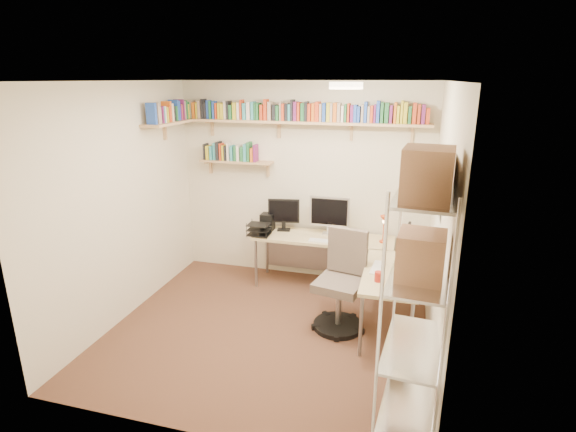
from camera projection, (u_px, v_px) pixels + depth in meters
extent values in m
plane|color=#472F1E|center=(268.00, 330.00, 4.69)|extent=(3.20, 3.20, 0.00)
cube|color=beige|center=(302.00, 183.00, 5.71)|extent=(3.20, 0.04, 2.50)
cube|color=beige|center=(122.00, 204.00, 4.73)|extent=(0.04, 3.00, 2.50)
cube|color=beige|center=(440.00, 230.00, 3.92)|extent=(0.04, 3.00, 2.50)
cube|color=beige|center=(195.00, 281.00, 2.94)|extent=(3.20, 0.04, 2.50)
cube|color=silver|center=(264.00, 81.00, 3.96)|extent=(3.20, 3.00, 0.04)
cube|color=white|center=(439.00, 183.00, 4.34)|extent=(0.01, 0.30, 0.42)
cube|color=white|center=(441.00, 198.00, 3.99)|extent=(0.01, 0.28, 0.38)
cylinder|color=#FFEAC6|center=(346.00, 86.00, 3.98)|extent=(0.30, 0.30, 0.06)
cube|color=tan|center=(301.00, 122.00, 5.36)|extent=(3.05, 0.25, 0.03)
cube|color=tan|center=(172.00, 122.00, 5.34)|extent=(0.25, 1.00, 0.03)
cube|color=tan|center=(236.00, 161.00, 5.75)|extent=(0.95, 0.20, 0.02)
cube|color=tan|center=(211.00, 125.00, 5.75)|extent=(0.03, 0.20, 0.20)
cube|color=tan|center=(278.00, 127.00, 5.52)|extent=(0.03, 0.20, 0.20)
cube|color=tan|center=(351.00, 129.00, 5.29)|extent=(0.03, 0.20, 0.20)
cube|color=tan|center=(412.00, 131.00, 5.12)|extent=(0.03, 0.20, 0.20)
cube|color=gray|center=(189.00, 111.00, 5.70)|extent=(0.04, 0.13, 0.17)
cube|color=gray|center=(192.00, 109.00, 5.69)|extent=(0.03, 0.12, 0.22)
cube|color=orange|center=(195.00, 110.00, 5.68)|extent=(0.03, 0.13, 0.20)
cube|color=gold|center=(198.00, 110.00, 5.67)|extent=(0.02, 0.13, 0.20)
cube|color=gray|center=(201.00, 109.00, 5.66)|extent=(0.04, 0.13, 0.22)
cube|color=black|center=(204.00, 109.00, 5.64)|extent=(0.03, 0.13, 0.24)
cube|color=black|center=(206.00, 110.00, 5.64)|extent=(0.03, 0.11, 0.20)
cube|color=#2249B3|center=(209.00, 109.00, 5.63)|extent=(0.03, 0.11, 0.23)
cube|color=#216435|center=(212.00, 110.00, 5.62)|extent=(0.02, 0.15, 0.22)
cube|color=#2249B3|center=(215.00, 110.00, 5.61)|extent=(0.02, 0.12, 0.22)
cube|color=#C03919|center=(217.00, 111.00, 5.60)|extent=(0.02, 0.12, 0.19)
cube|color=gold|center=(220.00, 111.00, 5.59)|extent=(0.03, 0.12, 0.20)
cube|color=gold|center=(223.00, 111.00, 5.58)|extent=(0.04, 0.13, 0.19)
cube|color=beige|center=(226.00, 110.00, 5.57)|extent=(0.03, 0.11, 0.22)
cube|color=black|center=(229.00, 110.00, 5.56)|extent=(0.03, 0.14, 0.22)
cube|color=#216435|center=(232.00, 112.00, 5.56)|extent=(0.04, 0.15, 0.17)
cube|color=gold|center=(236.00, 111.00, 5.54)|extent=(0.04, 0.14, 0.20)
cube|color=beige|center=(239.00, 111.00, 5.53)|extent=(0.03, 0.13, 0.20)
cube|color=#C03919|center=(242.00, 110.00, 5.51)|extent=(0.02, 0.12, 0.24)
cube|color=teal|center=(245.00, 111.00, 5.51)|extent=(0.04, 0.13, 0.20)
cube|color=beige|center=(249.00, 111.00, 5.49)|extent=(0.04, 0.11, 0.21)
cube|color=teal|center=(253.00, 111.00, 5.48)|extent=(0.03, 0.12, 0.22)
cube|color=#216435|center=(256.00, 111.00, 5.47)|extent=(0.03, 0.11, 0.20)
cube|color=#216435|center=(259.00, 111.00, 5.46)|extent=(0.03, 0.15, 0.20)
cube|color=#C03919|center=(262.00, 112.00, 5.45)|extent=(0.04, 0.11, 0.18)
cube|color=#C03919|center=(266.00, 110.00, 5.43)|extent=(0.04, 0.11, 0.25)
cube|color=gray|center=(271.00, 111.00, 5.42)|extent=(0.04, 0.14, 0.22)
cube|color=black|center=(275.00, 112.00, 5.41)|extent=(0.04, 0.13, 0.18)
cube|color=#216435|center=(278.00, 113.00, 5.40)|extent=(0.03, 0.14, 0.17)
cube|color=gray|center=(281.00, 111.00, 5.39)|extent=(0.02, 0.12, 0.22)
cube|color=#C03919|center=(284.00, 112.00, 5.38)|extent=(0.03, 0.15, 0.20)
cube|color=black|center=(287.00, 112.00, 5.37)|extent=(0.04, 0.13, 0.20)
cube|color=teal|center=(290.00, 112.00, 5.36)|extent=(0.03, 0.14, 0.19)
cube|color=black|center=(293.00, 110.00, 5.35)|extent=(0.03, 0.15, 0.25)
cube|color=#6D1D5D|center=(296.00, 111.00, 5.34)|extent=(0.04, 0.14, 0.22)
cube|color=#C03919|center=(299.00, 112.00, 5.33)|extent=(0.03, 0.13, 0.22)
cube|color=#216435|center=(303.00, 112.00, 5.32)|extent=(0.04, 0.13, 0.21)
cube|color=black|center=(307.00, 111.00, 5.31)|extent=(0.03, 0.14, 0.23)
cube|color=#C03919|center=(310.00, 112.00, 5.30)|extent=(0.04, 0.12, 0.20)
cube|color=orange|center=(314.00, 112.00, 5.29)|extent=(0.04, 0.11, 0.21)
cube|color=#C03919|center=(318.00, 111.00, 5.27)|extent=(0.04, 0.15, 0.23)
cube|color=gray|center=(321.00, 113.00, 5.27)|extent=(0.03, 0.12, 0.20)
cube|color=#2249B3|center=(325.00, 112.00, 5.26)|extent=(0.04, 0.13, 0.21)
cube|color=gold|center=(329.00, 112.00, 5.24)|extent=(0.04, 0.12, 0.22)
cube|color=gray|center=(332.00, 112.00, 5.23)|extent=(0.03, 0.14, 0.21)
cube|color=orange|center=(335.00, 112.00, 5.22)|extent=(0.04, 0.13, 0.22)
cube|color=gray|center=(339.00, 112.00, 5.21)|extent=(0.04, 0.13, 0.22)
cube|color=beige|center=(343.00, 114.00, 5.21)|extent=(0.03, 0.13, 0.18)
cube|color=#216435|center=(346.00, 113.00, 5.19)|extent=(0.02, 0.12, 0.20)
cube|color=#C03919|center=(349.00, 113.00, 5.18)|extent=(0.02, 0.14, 0.21)
cube|color=#6D1D5D|center=(352.00, 114.00, 5.18)|extent=(0.04, 0.12, 0.19)
cube|color=#2249B3|center=(356.00, 114.00, 5.17)|extent=(0.03, 0.14, 0.20)
cube|color=#2249B3|center=(359.00, 114.00, 5.16)|extent=(0.03, 0.12, 0.18)
cube|color=gray|center=(363.00, 113.00, 5.15)|extent=(0.03, 0.12, 0.20)
cube|color=#2249B3|center=(366.00, 112.00, 5.13)|extent=(0.03, 0.13, 0.23)
cube|color=gray|center=(369.00, 114.00, 5.13)|extent=(0.03, 0.12, 0.18)
cube|color=#C03919|center=(372.00, 114.00, 5.12)|extent=(0.03, 0.13, 0.19)
cube|color=#6D1D5D|center=(375.00, 114.00, 5.11)|extent=(0.02, 0.12, 0.20)
cube|color=#2249B3|center=(378.00, 112.00, 5.10)|extent=(0.04, 0.11, 0.24)
cube|color=#216435|center=(382.00, 113.00, 5.09)|extent=(0.03, 0.13, 0.23)
cube|color=#216435|center=(387.00, 113.00, 5.07)|extent=(0.04, 0.11, 0.22)
cube|color=#6D1D5D|center=(391.00, 114.00, 5.07)|extent=(0.03, 0.14, 0.20)
cube|color=orange|center=(395.00, 113.00, 5.05)|extent=(0.03, 0.14, 0.23)
cube|color=gold|center=(398.00, 115.00, 5.05)|extent=(0.03, 0.14, 0.19)
cube|color=gold|center=(402.00, 112.00, 5.03)|extent=(0.03, 0.15, 0.25)
cube|color=gold|center=(405.00, 113.00, 5.02)|extent=(0.04, 0.12, 0.23)
cube|color=#216435|center=(410.00, 115.00, 5.01)|extent=(0.03, 0.11, 0.19)
cube|color=#C03919|center=(414.00, 113.00, 5.00)|extent=(0.04, 0.13, 0.23)
cube|color=#C03919|center=(419.00, 114.00, 4.99)|extent=(0.03, 0.15, 0.21)
cube|color=#6D1D5D|center=(423.00, 114.00, 4.98)|extent=(0.04, 0.14, 0.21)
cube|color=#C03919|center=(428.00, 116.00, 4.97)|extent=(0.04, 0.12, 0.17)
cube|color=#2249B3|center=(151.00, 114.00, 4.91)|extent=(0.11, 0.04, 0.23)
cube|color=gray|center=(154.00, 113.00, 4.97)|extent=(0.13, 0.04, 0.23)
cube|color=gray|center=(157.00, 115.00, 5.01)|extent=(0.11, 0.03, 0.19)
cube|color=#6D1D5D|center=(158.00, 115.00, 5.05)|extent=(0.14, 0.03, 0.19)
cube|color=teal|center=(160.00, 115.00, 5.08)|extent=(0.13, 0.02, 0.18)
cube|color=beige|center=(162.00, 114.00, 5.11)|extent=(0.11, 0.03, 0.18)
cube|color=gold|center=(163.00, 115.00, 5.14)|extent=(0.14, 0.02, 0.17)
cube|color=#C03919|center=(165.00, 114.00, 5.18)|extent=(0.14, 0.04, 0.18)
cube|color=orange|center=(167.00, 112.00, 5.21)|extent=(0.12, 0.03, 0.23)
cube|color=beige|center=(169.00, 112.00, 5.26)|extent=(0.12, 0.04, 0.21)
cube|color=black|center=(171.00, 114.00, 5.30)|extent=(0.12, 0.03, 0.17)
cube|color=#216435|center=(172.00, 113.00, 5.33)|extent=(0.14, 0.03, 0.17)
cube|color=#2249B3|center=(174.00, 110.00, 5.36)|extent=(0.13, 0.03, 0.24)
cube|color=#2249B3|center=(175.00, 111.00, 5.40)|extent=(0.13, 0.03, 0.23)
cube|color=#6D1D5D|center=(177.00, 112.00, 5.44)|extent=(0.14, 0.02, 0.18)
cube|color=orange|center=(178.00, 112.00, 5.47)|extent=(0.11, 0.02, 0.18)
cube|color=#6D1D5D|center=(179.00, 110.00, 5.49)|extent=(0.14, 0.03, 0.24)
cube|color=gray|center=(181.00, 110.00, 5.53)|extent=(0.12, 0.04, 0.22)
cube|color=#216435|center=(183.00, 110.00, 5.57)|extent=(0.13, 0.03, 0.23)
cube|color=gold|center=(184.00, 111.00, 5.61)|extent=(0.13, 0.03, 0.18)
cube|color=#216435|center=(186.00, 110.00, 5.65)|extent=(0.12, 0.04, 0.20)
cube|color=orange|center=(188.00, 111.00, 5.69)|extent=(0.12, 0.03, 0.19)
cube|color=black|center=(206.00, 151.00, 5.83)|extent=(0.02, 0.13, 0.20)
cube|color=gold|center=(209.00, 152.00, 5.82)|extent=(0.04, 0.12, 0.18)
cube|color=teal|center=(213.00, 153.00, 5.81)|extent=(0.03, 0.14, 0.18)
cube|color=teal|center=(216.00, 151.00, 5.79)|extent=(0.04, 0.11, 0.22)
cube|color=black|center=(219.00, 151.00, 5.78)|extent=(0.04, 0.14, 0.23)
cube|color=#C03919|center=(222.00, 152.00, 5.77)|extent=(0.02, 0.13, 0.21)
cube|color=gold|center=(224.00, 152.00, 5.76)|extent=(0.03, 0.14, 0.19)
cube|color=black|center=(227.00, 153.00, 5.76)|extent=(0.02, 0.14, 0.18)
cube|color=beige|center=(229.00, 151.00, 5.74)|extent=(0.02, 0.15, 0.23)
cube|color=teal|center=(233.00, 153.00, 5.73)|extent=(0.04, 0.12, 0.19)
cube|color=#216435|center=(236.00, 153.00, 5.72)|extent=(0.04, 0.12, 0.19)
cube|color=beige|center=(239.00, 153.00, 5.71)|extent=(0.03, 0.13, 0.20)
cube|color=#216435|center=(243.00, 154.00, 5.70)|extent=(0.04, 0.12, 0.18)
cube|color=teal|center=(246.00, 152.00, 5.68)|extent=(0.04, 0.12, 0.22)
cube|color=#216435|center=(249.00, 152.00, 5.67)|extent=(0.03, 0.13, 0.24)
cube|color=orange|center=(253.00, 155.00, 5.67)|extent=(0.03, 0.14, 0.17)
cube|color=#6D1D5D|center=(256.00, 153.00, 5.65)|extent=(0.03, 0.13, 0.21)
cube|color=tan|center=(324.00, 238.00, 5.50)|extent=(1.70, 0.54, 0.04)
cube|color=tan|center=(391.00, 273.00, 4.52)|extent=(0.54, 1.16, 0.04)
cylinder|color=gray|center=(256.00, 263.00, 5.60)|extent=(0.04, 0.04, 0.63)
cylinder|color=gray|center=(267.00, 251.00, 6.01)|extent=(0.04, 0.04, 0.63)
cylinder|color=gray|center=(412.00, 265.00, 5.53)|extent=(0.04, 0.04, 0.63)
cylinder|color=gray|center=(361.00, 326.00, 4.18)|extent=(0.04, 0.04, 0.63)
cylinder|color=gray|center=(410.00, 333.00, 4.06)|extent=(0.04, 0.04, 0.63)
cube|color=gray|center=(326.00, 253.00, 5.80)|extent=(1.61, 0.02, 0.49)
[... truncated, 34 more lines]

